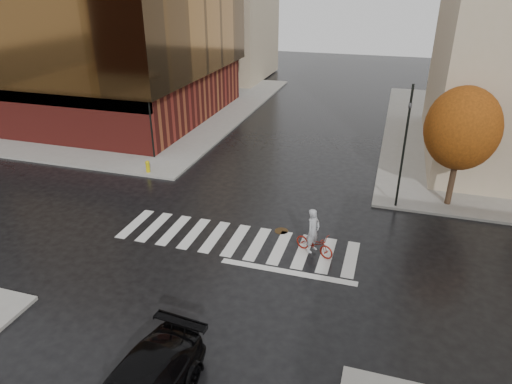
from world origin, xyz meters
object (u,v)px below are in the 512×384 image
at_px(traffic_light_nw, 148,94).
at_px(traffic_light_ne, 405,141).
at_px(cyclist, 314,239).
at_px(fire_hydrant, 148,166).

xyz_separation_m(traffic_light_nw, traffic_light_ne, (16.26, -2.70, -0.70)).
bearing_deg(cyclist, fire_hydrant, 86.94).
bearing_deg(traffic_light_ne, fire_hydrant, 22.66).
xyz_separation_m(cyclist, traffic_light_ne, (3.48, 5.80, 3.11)).
bearing_deg(fire_hydrant, traffic_light_nw, 110.22).
distance_m(cyclist, fire_hydrant, 13.29).
height_order(cyclist, traffic_light_nw, traffic_light_nw).
bearing_deg(traffic_light_nw, fire_hydrant, 34.15).
height_order(traffic_light_nw, fire_hydrant, traffic_light_nw).
bearing_deg(fire_hydrant, traffic_light_ne, -0.75).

